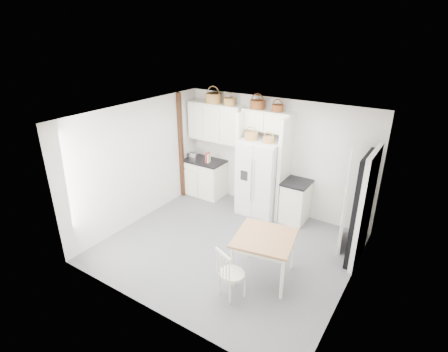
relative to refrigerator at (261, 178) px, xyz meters
The scene contains 28 objects.
floor 1.84m from the refrigerator, 84.68° to the right, with size 4.50×4.50×0.00m, color #525356.
ceiling 2.37m from the refrigerator, 84.68° to the right, with size 4.50×4.50×0.00m, color white.
wall_back 0.60m from the refrigerator, 68.93° to the left, with size 4.50×4.50×0.00m, color beige.
wall_left 2.68m from the refrigerator, 142.51° to the right, with size 4.00×4.00×0.00m, color beige.
wall_right 2.92m from the refrigerator, 33.87° to the right, with size 4.00×4.00×0.00m, color beige.
refrigerator is the anchor object (origin of this frame).
base_cab_left 1.67m from the refrigerator, behind, with size 0.97×0.61×0.90m, color white.
base_cab_right 0.94m from the refrigerator, ahead, with size 0.51×0.61×0.90m, color white.
dining_table 2.33m from the refrigerator, 60.75° to the right, with size 0.95×0.95×0.79m, color brown.
windsor_chair 2.87m from the refrigerator, 71.22° to the right, with size 0.42×0.38×0.85m, color white.
counter_left 1.61m from the refrigerator, behind, with size 1.01×0.65×0.04m, color black.
counter_right 0.83m from the refrigerator, ahead, with size 0.55×0.65×0.04m, color black.
toaster 1.92m from the refrigerator, behind, with size 0.23×0.13×0.16m, color silver.
cookbook_red 1.47m from the refrigerator, behind, with size 0.04×0.16×0.24m, color #A3292B.
cookbook_cream 1.43m from the refrigerator, behind, with size 0.03×0.14×0.21m, color beige.
basket_upper_b 2.14m from the refrigerator, behind, with size 0.38×0.38×0.22m, color #9C662E.
basket_upper_c 1.85m from the refrigerator, 167.26° to the left, with size 0.27×0.27×0.16m, color #9C662E.
basket_bridge_a 1.61m from the refrigerator, 140.43° to the left, with size 0.32×0.32×0.18m, color brown.
basket_bridge_b 1.58m from the refrigerator, 46.60° to the left, with size 0.25×0.25×0.14m, color brown.
basket_fridge_a 0.98m from the refrigerator, 155.36° to the right, with size 0.29×0.29×0.16m, color #9C662E.
basket_fridge_b 0.96m from the refrigerator, 27.03° to the right, with size 0.24×0.24×0.13m, color #9C662E.
upper_cabinet 1.71m from the refrigerator, behind, with size 1.40×0.34×0.90m, color white.
bridge_cabinet 1.27m from the refrigerator, 90.00° to the left, with size 1.12×0.34×0.45m, color white.
fridge_panel_left 0.59m from the refrigerator, behind, with size 0.08×0.60×2.30m, color white.
fridge_panel_right 0.59m from the refrigerator, ahead, with size 0.08×0.60×2.30m, color white.
trim_post 2.11m from the refrigerator, behind, with size 0.09×0.09×2.60m, color #33130D.
doorway_void 2.39m from the refrigerator, 14.81° to the right, with size 0.18×0.85×2.05m, color black.
door_slab 1.98m from the refrigerator, ahead, with size 0.80×0.04×2.05m, color white.
Camera 1 is at (3.06, -4.84, 3.98)m, focal length 28.00 mm.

